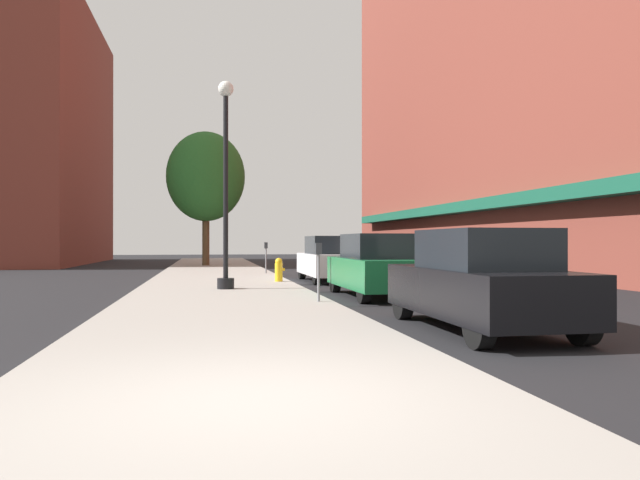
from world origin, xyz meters
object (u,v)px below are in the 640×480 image
at_px(lamppost, 226,180).
at_px(car_green, 377,266).
at_px(tree_near, 206,177).
at_px(parking_meter_near, 266,254).
at_px(car_black, 481,281).
at_px(car_white, 330,259).
at_px(parking_meter_far, 319,264).
at_px(fire_hydrant, 279,270).

bearing_deg(lamppost, car_green, -26.98).
bearing_deg(car_green, tree_near, 103.83).
bearing_deg(tree_near, parking_meter_near, -74.38).
height_order(lamppost, car_black, lamppost).
height_order(tree_near, car_white, tree_near).
xyz_separation_m(car_green, car_white, (0.00, 6.12, 0.00)).
distance_m(car_green, car_white, 6.12).
height_order(parking_meter_near, parking_meter_far, same).
bearing_deg(tree_near, lamppost, -88.01).
height_order(parking_meter_far, tree_near, tree_near).
bearing_deg(parking_meter_near, car_white, -64.25).
bearing_deg(parking_meter_near, parking_meter_far, -90.00).
relative_size(lamppost, car_white, 1.37).
xyz_separation_m(lamppost, parking_meter_far, (1.93, -4.01, -2.25)).
distance_m(lamppost, fire_hydrant, 4.30).
xyz_separation_m(tree_near, car_black, (4.48, -25.27, -4.32)).
height_order(car_green, car_white, same).
bearing_deg(parking_meter_far, parking_meter_near, 90.00).
distance_m(parking_meter_near, car_green, 10.35).
xyz_separation_m(parking_meter_near, car_green, (1.95, -10.16, -0.14)).
distance_m(fire_hydrant, car_black, 11.02).
bearing_deg(tree_near, car_green, -76.87).
distance_m(tree_near, car_green, 20.21).
bearing_deg(fire_hydrant, lamppost, -123.36).
distance_m(parking_meter_far, car_black, 4.46).
height_order(lamppost, tree_near, tree_near).
distance_m(parking_meter_near, car_white, 4.49).
xyz_separation_m(lamppost, tree_near, (-0.60, 17.25, 1.93)).
relative_size(lamppost, car_green, 1.37).
bearing_deg(car_black, tree_near, 101.38).
relative_size(parking_meter_far, car_white, 0.30).
distance_m(parking_meter_far, car_white, 8.38).
xyz_separation_m(lamppost, car_white, (3.88, 4.14, -2.39)).
xyz_separation_m(fire_hydrant, car_black, (2.04, -10.83, 0.29)).
distance_m(fire_hydrant, parking_meter_far, 6.83).
xyz_separation_m(lamppost, fire_hydrant, (1.85, 2.81, -2.68)).
bearing_deg(lamppost, car_black, -64.15).
height_order(lamppost, car_white, lamppost).
distance_m(parking_meter_far, tree_near, 21.81).
height_order(fire_hydrant, parking_meter_near, parking_meter_near).
xyz_separation_m(parking_meter_near, car_white, (1.95, -4.04, -0.14)).
xyz_separation_m(lamppost, car_black, (3.88, -8.02, -2.39)).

